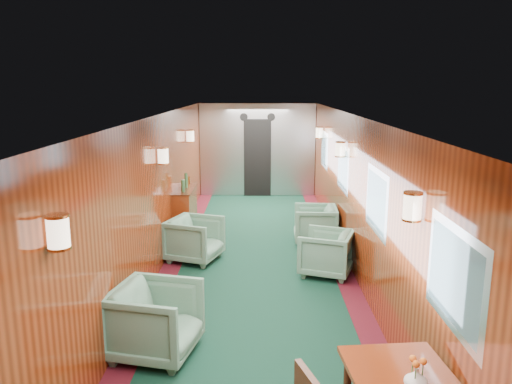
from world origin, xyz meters
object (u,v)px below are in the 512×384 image
Objects in this scene: armchair_right_far at (315,225)px; armchair_right_near at (326,253)px; armchair_left_far at (195,239)px; credenza at (185,213)px; armchair_left_near at (156,321)px.

armchair_right_near is at bearing 2.96° from armchair_right_far.
armchair_left_far reaches higher than armchair_right_far.
armchair_right_near is (2.41, -1.82, -0.15)m from credenza.
armchair_left_near is 2.95m from armchair_left_far.
armchair_left_far is 2.27m from armchair_right_far.
armchair_right_near is (2.12, 2.35, -0.05)m from armchair_left_near.
armchair_left_near reaches higher than armchair_right_near.
armchair_left_near is at bearing -22.25° from armchair_right_near.
credenza is 1.64× the size of armchair_right_near.
armchair_right_near is at bearing -36.97° from credenza.
credenza is at bearing -93.55° from armchair_right_far.
credenza is 1.56× the size of armchair_left_far.
credenza is at bearing 16.60° from armchair_left_near.
armchair_right_far is (2.12, 3.89, -0.04)m from armchair_left_near.
credenza is 3.02m from armchair_right_near.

